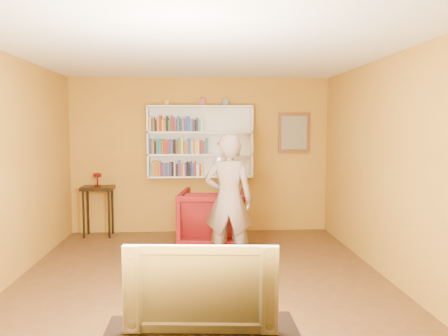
{
  "coord_description": "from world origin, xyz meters",
  "views": [
    {
      "loc": [
        -0.04,
        -5.16,
        1.83
      ],
      "look_at": [
        0.31,
        0.75,
        1.29
      ],
      "focal_mm": 35.0,
      "sensor_mm": 36.0,
      "label": 1
    }
  ],
  "objects": [
    {
      "name": "books_row_lower",
      "position": [
        -0.41,
        2.3,
        1.13
      ],
      "size": [
        0.91,
        0.19,
        0.27
      ],
      "color": "#236880",
      "rests_on": "bookshelf"
    },
    {
      "name": "person",
      "position": [
        0.36,
        0.5,
        0.88
      ],
      "size": [
        0.7,
        0.52,
        1.76
      ],
      "primitive_type": "imported",
      "rotation": [
        0.0,
        0.0,
        2.99
      ],
      "color": "#786558",
      "rests_on": "ground"
    },
    {
      "name": "ornament_left",
      "position": [
        -0.56,
        2.35,
        2.26
      ],
      "size": [
        0.07,
        0.07,
        0.1
      ],
      "primitive_type": "cube",
      "color": "gold",
      "rests_on": "bookshelf"
    },
    {
      "name": "room_shell",
      "position": [
        0.0,
        0.0,
        1.02
      ],
      "size": [
        5.3,
        5.8,
        2.88
      ],
      "color": "#4E3119",
      "rests_on": "ground"
    },
    {
      "name": "console_table",
      "position": [
        -1.74,
        2.25,
        0.71
      ],
      "size": [
        0.52,
        0.4,
        0.85
      ],
      "color": "black",
      "rests_on": "ground"
    },
    {
      "name": "bookshelf",
      "position": [
        0.0,
        2.41,
        1.59
      ],
      "size": [
        1.8,
        0.29,
        1.23
      ],
      "color": "white",
      "rests_on": "room_shell"
    },
    {
      "name": "books_row_middle",
      "position": [
        -0.37,
        2.3,
        1.52
      ],
      "size": [
        0.98,
        0.19,
        0.27
      ],
      "color": "#2234A0",
      "rests_on": "bookshelf"
    },
    {
      "name": "armchair",
      "position": [
        0.18,
        1.41,
        0.45
      ],
      "size": [
        1.09,
        1.12,
        0.9
      ],
      "primitive_type": "imported",
      "rotation": [
        0.0,
        0.0,
        3.0
      ],
      "color": "#4E050B",
      "rests_on": "ground"
    },
    {
      "name": "framed_painting",
      "position": [
        1.65,
        2.46,
        1.75
      ],
      "size": [
        0.55,
        0.05,
        0.7
      ],
      "color": "brown",
      "rests_on": "room_shell"
    },
    {
      "name": "game_remote",
      "position": [
        0.21,
        0.14,
        1.46
      ],
      "size": [
        0.04,
        0.15,
        0.04
      ],
      "primitive_type": "cube",
      "color": "white",
      "rests_on": "person"
    },
    {
      "name": "television",
      "position": [
        -0.02,
        -2.25,
        0.76
      ],
      "size": [
        1.04,
        0.21,
        0.59
      ],
      "primitive_type": "imported",
      "rotation": [
        0.0,
        0.0,
        -0.08
      ],
      "color": "black",
      "rests_on": "tv_cabinet"
    },
    {
      "name": "ornament_right",
      "position": [
        0.43,
        2.35,
        2.27
      ],
      "size": [
        0.09,
        0.09,
        0.12
      ],
      "primitive_type": "cube",
      "color": "slate",
      "rests_on": "bookshelf"
    },
    {
      "name": "ornament_centre",
      "position": [
        0.04,
        2.35,
        2.27
      ],
      "size": [
        0.09,
        0.09,
        0.12
      ],
      "primitive_type": "cube",
      "color": "#A13552",
      "rests_on": "bookshelf"
    },
    {
      "name": "books_row_upper",
      "position": [
        -0.41,
        2.3,
        1.89
      ],
      "size": [
        0.91,
        0.19,
        0.27
      ],
      "color": "yellow",
      "rests_on": "bookshelf"
    },
    {
      "name": "ruby_lustre",
      "position": [
        -1.74,
        2.25,
        1.02
      ],
      "size": [
        0.14,
        0.14,
        0.23
      ],
      "color": "maroon",
      "rests_on": "console_table"
    }
  ]
}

